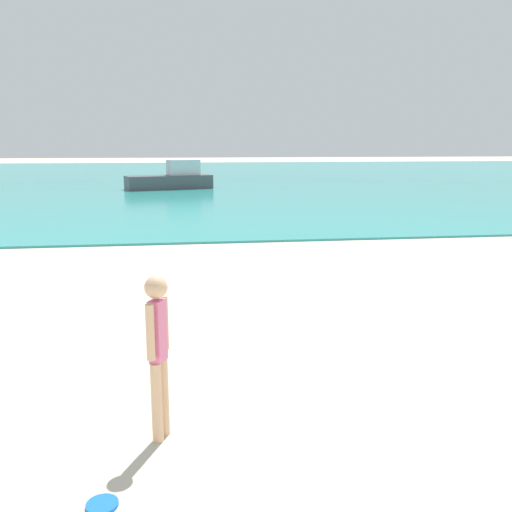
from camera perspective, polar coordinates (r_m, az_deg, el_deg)
name	(u,v)px	position (r m, az deg, el deg)	size (l,w,h in m)	color
water	(199,176)	(44.68, -5.83, 8.16)	(160.00, 60.00, 0.06)	teal
person_standing	(158,348)	(5.05, -10.01, -9.28)	(0.20, 0.33, 1.52)	#DDAD84
frisbee	(102,505)	(4.65, -15.51, -23.38)	(0.24, 0.24, 0.03)	blue
boat_near	(172,179)	(32.14, -8.61, 7.84)	(5.02, 2.78, 1.63)	#4C4C51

